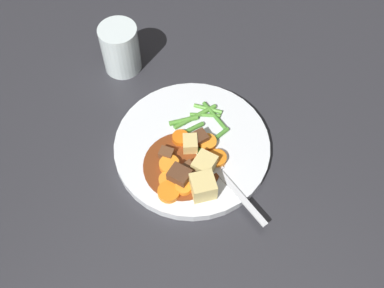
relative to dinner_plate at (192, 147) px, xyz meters
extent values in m
plane|color=#2D2D33|center=(0.00, 0.00, -0.01)|extent=(3.00, 3.00, 0.00)
cylinder|color=white|center=(0.00, 0.00, 0.00)|extent=(0.26, 0.26, 0.02)
cylinder|color=brown|center=(0.05, 0.00, 0.01)|extent=(0.13, 0.13, 0.00)
cylinder|color=orange|center=(0.05, -0.02, 0.02)|extent=(0.04, 0.04, 0.01)
cylinder|color=orange|center=(0.10, 0.00, 0.01)|extent=(0.05, 0.05, 0.01)
cylinder|color=orange|center=(0.02, 0.03, 0.01)|extent=(0.03, 0.03, 0.01)
cylinder|color=orange|center=(0.00, -0.02, 0.01)|extent=(0.04, 0.04, 0.01)
cylinder|color=orange|center=(0.01, 0.05, 0.01)|extent=(0.04, 0.04, 0.01)
cylinder|color=orange|center=(-0.01, 0.02, 0.01)|extent=(0.04, 0.04, 0.01)
cylinder|color=orange|center=(0.08, 0.02, 0.02)|extent=(0.03, 0.03, 0.01)
cylinder|color=orange|center=(0.08, -0.01, 0.01)|extent=(0.03, 0.03, 0.01)
cube|color=#E5CC7A|center=(0.04, 0.04, 0.02)|extent=(0.04, 0.04, 0.03)
cube|color=#E5CC7A|center=(0.01, 0.00, 0.02)|extent=(0.04, 0.03, 0.02)
cube|color=#E5CC7A|center=(0.08, 0.05, 0.03)|extent=(0.05, 0.05, 0.04)
cube|color=brown|center=(0.06, 0.01, 0.02)|extent=(0.04, 0.03, 0.02)
cube|color=#56331E|center=(0.07, 0.01, 0.02)|extent=(0.03, 0.04, 0.03)
cube|color=brown|center=(0.04, -0.03, 0.02)|extent=(0.02, 0.02, 0.02)
cube|color=#56331E|center=(-0.01, 0.01, 0.02)|extent=(0.04, 0.03, 0.02)
cylinder|color=#4C8E33|center=(-0.02, -0.01, 0.01)|extent=(0.05, 0.04, 0.01)
cylinder|color=#599E38|center=(-0.04, -0.03, 0.01)|extent=(0.04, 0.05, 0.01)
cylinder|color=#599E38|center=(-0.05, -0.01, 0.01)|extent=(0.07, 0.06, 0.01)
cylinder|color=#599E38|center=(-0.06, 0.00, 0.01)|extent=(0.02, 0.05, 0.01)
cylinder|color=#4C8E33|center=(-0.02, 0.03, 0.01)|extent=(0.07, 0.04, 0.01)
cylinder|color=#66AD42|center=(-0.08, 0.00, 0.01)|extent=(0.01, 0.05, 0.01)
cylinder|color=#4C8E33|center=(-0.07, 0.02, 0.01)|extent=(0.05, 0.06, 0.01)
cube|color=silver|center=(0.06, 0.11, 0.01)|extent=(0.07, 0.10, 0.00)
cube|color=silver|center=(0.03, 0.05, 0.01)|extent=(0.03, 0.03, 0.00)
cylinder|color=silver|center=(0.00, 0.03, 0.01)|extent=(0.02, 0.04, 0.00)
cylinder|color=silver|center=(0.01, 0.03, 0.01)|extent=(0.02, 0.04, 0.00)
cylinder|color=silver|center=(0.02, 0.02, 0.01)|extent=(0.02, 0.04, 0.00)
cylinder|color=silver|center=(0.02, 0.02, 0.01)|extent=(0.02, 0.04, 0.00)
cylinder|color=silver|center=(-0.13, -0.19, 0.04)|extent=(0.07, 0.07, 0.10)
camera|label=1|loc=(0.38, 0.15, 0.66)|focal=42.83mm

